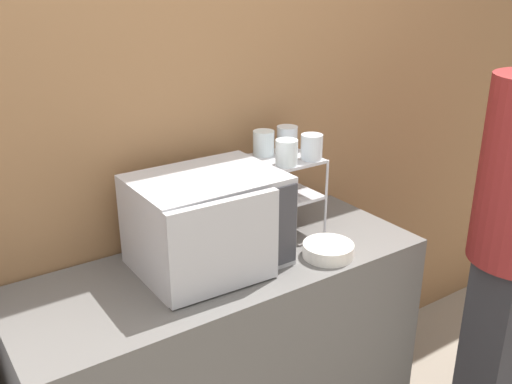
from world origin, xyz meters
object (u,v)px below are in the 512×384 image
at_px(glass_front_left, 287,153).
at_px(microwave, 209,222).
at_px(bowl, 328,250).
at_px(glass_back_left, 264,143).
at_px(glass_front_right, 312,147).
at_px(glass_back_right, 287,138).
at_px(dish_rack, 286,178).

bearing_deg(glass_front_left, microwave, -178.18).
height_order(glass_front_left, bowl, glass_front_left).
distance_m(glass_front_left, bowl, 0.39).
bearing_deg(glass_back_left, bowl, -82.66).
relative_size(glass_front_left, glass_front_right, 1.00).
height_order(microwave, glass_back_right, glass_back_right).
relative_size(microwave, glass_back_right, 5.24).
xyz_separation_m(microwave, glass_front_left, (0.35, 0.01, 0.19)).
distance_m(microwave, bowl, 0.46).
distance_m(glass_back_right, glass_back_left, 0.12).
height_order(microwave, dish_rack, microwave).
bearing_deg(microwave, glass_back_right, 19.26).
height_order(dish_rack, glass_front_left, glass_front_left).
height_order(microwave, glass_front_right, glass_front_right).
bearing_deg(glass_back_left, microwave, -155.17).
bearing_deg(glass_back_left, glass_back_right, 0.59).
distance_m(glass_front_right, bowl, 0.40).
bearing_deg(microwave, glass_back_left, 24.83).
height_order(dish_rack, glass_back_right, glass_back_right).
bearing_deg(microwave, bowl, -26.07).
distance_m(glass_front_right, glass_back_left, 0.19).
bearing_deg(glass_front_left, glass_back_left, 89.57).
xyz_separation_m(microwave, glass_front_right, (0.47, 0.01, 0.19)).
xyz_separation_m(microwave, glass_back_left, (0.35, 0.16, 0.19)).
bearing_deg(glass_front_right, glass_back_right, 92.22).
xyz_separation_m(dish_rack, glass_front_right, (0.06, -0.07, 0.14)).
bearing_deg(microwave, glass_front_left, 1.82).
distance_m(dish_rack, glass_back_right, 0.17).
height_order(glass_front_left, glass_back_right, same).
height_order(glass_back_right, glass_front_right, same).
height_order(dish_rack, bowl, dish_rack).
distance_m(dish_rack, bowl, 0.34).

